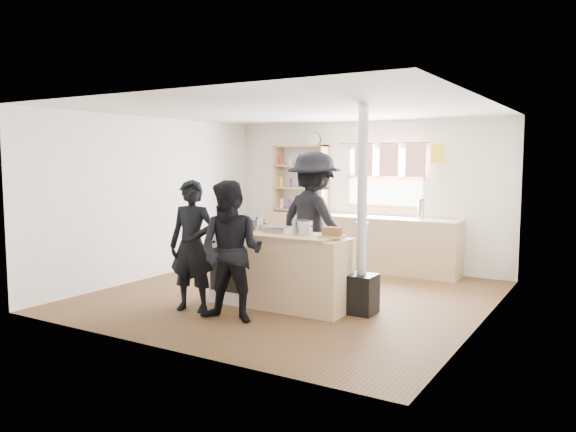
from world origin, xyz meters
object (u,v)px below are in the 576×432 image
object	(u,v)px
cooking_island	(280,270)
skillet_greens	(232,228)
person_near_left	(192,246)
stockpot_stove	(257,224)
person_near_right	(231,252)
stockpot_counter	(302,228)
person_far	(314,222)
thermos	(421,210)
roast_tray	(277,229)
bread_board	(332,233)
flue_heater	(361,260)

from	to	relation	value
cooking_island	skillet_greens	size ratio (longest dim) A/B	4.84
cooking_island	person_near_left	bearing A→B (deg)	-138.60
stockpot_stove	person_near_right	world-z (taller)	person_near_right
stockpot_counter	person_far	world-z (taller)	person_far
thermos	roast_tray	size ratio (longest dim) A/B	0.93
bread_board	person_far	distance (m)	1.19
person_far	person_near_right	bearing A→B (deg)	104.35
cooking_island	stockpot_stove	size ratio (longest dim) A/B	9.40
bread_board	person_far	world-z (taller)	person_far
bread_board	person_far	bearing A→B (deg)	128.69
cooking_island	person_far	world-z (taller)	person_far
person_far	roast_tray	bearing A→B (deg)	104.23
roast_tray	person_far	bearing A→B (deg)	86.76
flue_heater	skillet_greens	bearing A→B (deg)	-169.26
stockpot_stove	cooking_island	bearing A→B (deg)	-14.91
cooking_island	person_near_right	distance (m)	0.91
cooking_island	stockpot_stove	bearing A→B (deg)	165.09
stockpot_stove	person_far	distance (m)	0.93
thermos	stockpot_stove	xyz separation A→B (m)	(-1.34, -2.66, -0.05)
person_far	stockpot_counter	bearing A→B (deg)	127.52
stockpot_stove	bread_board	xyz separation A→B (m)	(1.14, -0.09, -0.03)
thermos	stockpot_counter	size ratio (longest dim) A/B	1.18
thermos	person_near_right	distance (m)	3.77
person_near_left	stockpot_counter	bearing A→B (deg)	20.35
stockpot_stove	person_near_right	size ratio (longest dim) A/B	0.13
roast_tray	person_near_right	xyz separation A→B (m)	(-0.05, -0.90, -0.16)
thermos	cooking_island	size ratio (longest dim) A/B	0.15
skillet_greens	bread_board	xyz separation A→B (m)	(1.38, 0.12, 0.02)
cooking_island	person_far	size ratio (longest dim) A/B	1.01
skillet_greens	stockpot_counter	xyz separation A→B (m)	(0.97, 0.13, 0.06)
roast_tray	stockpot_stove	bearing A→B (deg)	171.98
bread_board	person_far	size ratio (longest dim) A/B	0.15
stockpot_stove	bread_board	distance (m)	1.14
skillet_greens	person_near_right	bearing A→B (deg)	-54.17
person_near_left	thermos	bearing A→B (deg)	50.21
thermos	person_near_left	distance (m)	3.90
stockpot_counter	person_near_left	bearing A→B (deg)	-146.30
skillet_greens	roast_tray	distance (m)	0.61
flue_heater	person_near_right	bearing A→B (deg)	-137.01
skillet_greens	person_near_right	world-z (taller)	person_near_right
roast_tray	person_far	size ratio (longest dim) A/B	0.17
thermos	cooking_island	xyz separation A→B (m)	(-0.92, -2.77, -0.59)
flue_heater	person_far	bearing A→B (deg)	144.97
person_far	cooking_island	bearing A→B (deg)	108.90
cooking_island	stockpot_counter	bearing A→B (deg)	6.19
skillet_greens	person_far	xyz separation A→B (m)	(0.63, 1.05, 0.02)
cooking_island	stockpot_stove	world-z (taller)	stockpot_stove
cooking_island	stockpot_stove	distance (m)	0.69
roast_tray	person_near_left	xyz separation A→B (m)	(-0.73, -0.78, -0.17)
thermos	roast_tray	world-z (taller)	thermos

